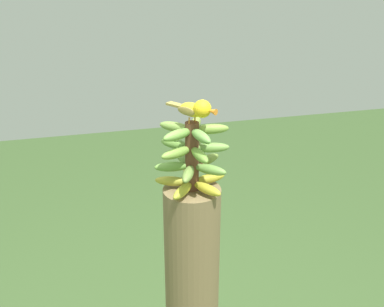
% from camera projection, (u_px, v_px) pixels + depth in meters
% --- Properties ---
extents(banana_bunch, '(0.27, 0.27, 0.26)m').
position_uv_depth(banana_bunch, '(192.00, 157.00, 1.65)').
color(banana_bunch, brown).
rests_on(banana_bunch, banana_tree).
extents(perched_bird, '(0.14, 0.19, 0.09)m').
position_uv_depth(perched_bird, '(196.00, 109.00, 1.57)').
color(perched_bird, '#C68933').
rests_on(perched_bird, banana_bunch).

